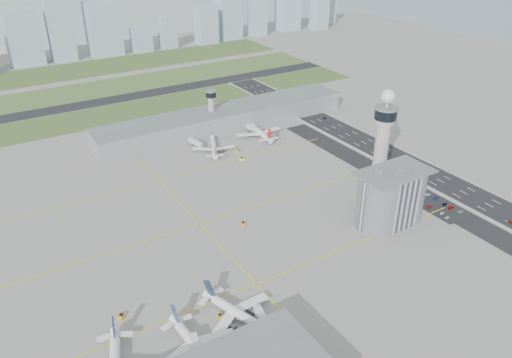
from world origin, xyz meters
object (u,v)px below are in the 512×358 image
control_tower (383,137)px  tug_1 (228,305)px  airplane_near_b (197,344)px  jet_bridge_far_0 (190,141)px  jet_bridge_far_1 (247,127)px  car_lot_6 (461,211)px  car_lot_10 (428,194)px  car_hw_2 (325,118)px  airplane_near_c (240,310)px  tug_2 (220,316)px  car_hw_0 (512,223)px  car_lot_8 (445,204)px  car_lot_11 (418,189)px  airplane_far_a (214,144)px  tug_4 (242,158)px  car_lot_3 (422,201)px  car_hw_4 (274,101)px  airplane_far_b (258,128)px  car_hw_1 (387,154)px  secondary_tower (211,107)px  car_lot_5 (408,193)px  car_lot_2 (429,206)px  jet_bridge_near_2 (269,333)px  car_lot_7 (451,207)px  tug_5 (238,151)px  tug_3 (243,223)px  car_lot_0 (447,217)px  tug_0 (122,316)px  admin_building (391,197)px  car_lot_4 (413,198)px  car_lot_9 (436,198)px  car_lot_1 (442,213)px

control_tower → tug_1: 141.63m
airplane_near_b → jet_bridge_far_0: 203.57m
jet_bridge_far_0 → jet_bridge_far_1: bearing=80.0°
car_lot_6 → airplane_near_b: bearing=95.5°
tug_1 → car_lot_10: (151.57, 21.61, -0.33)m
tug_1 → car_hw_2: 237.89m
airplane_near_c → tug_2: (-6.43, 6.11, -4.88)m
tug_2 → car_hw_0: bearing=-172.3°
car_lot_8 → car_lot_11: bearing=-8.3°
airplane_far_a → tug_4: bearing=-135.0°
car_lot_3 → car_hw_4: car_hw_4 is taller
car_lot_8 → jet_bridge_far_0: bearing=21.6°
car_hw_4 → airplane_far_b: bearing=-141.5°
airplane_near_b → car_hw_1: (196.22, 94.91, -5.15)m
secondary_tower → car_lot_5: bearing=-71.0°
car_lot_2 → car_lot_5: size_ratio=1.15×
car_lot_5 → car_lot_6: size_ratio=0.82×
car_lot_8 → tug_1: bearing=85.1°
jet_bridge_near_2 → car_lot_7: size_ratio=3.08×
tug_5 → car_lot_3: tug_5 is taller
airplane_far_b → tug_3: airplane_far_b is taller
airplane_near_c → car_hw_0: 167.06m
jet_bridge_far_0 → car_lot_2: jet_bridge_far_0 is taller
airplane_far_b → airplane_near_b: bearing=148.8°
car_lot_0 → tug_0: bearing=85.0°
admin_building → car_lot_5: 38.32m
airplane_near_c → tug_4: airplane_near_c is taller
car_lot_0 → car_lot_5: size_ratio=0.92×
control_tower → airplane_far_b: control_tower is taller
airplane_far_a → car_lot_5: bearing=-125.2°
car_lot_2 → car_lot_6: bearing=-148.4°
admin_building → tug_2: bearing=-171.2°
tug_3 → car_lot_7: bearing=-179.4°
car_lot_4 → car_lot_8: 18.26m
jet_bridge_far_1 → tug_5: bearing=-50.4°
car_lot_5 → car_lot_6: car_lot_6 is taller
tug_0 → car_lot_3: (184.36, 0.09, -0.43)m
airplane_far_b → car_hw_1: airplane_far_b is taller
car_lot_9 → car_hw_2: 142.78m
car_hw_0 → tug_2: bearing=179.6°
secondary_tower → airplane_far_b: 40.85m
car_lot_3 → car_hw_0: 49.21m
car_lot_1 → tug_5: bearing=13.6°
secondary_tower → car_lot_8: secondary_tower is taller
tug_4 → car_lot_9: tug_4 is taller
car_lot_11 → jet_bridge_far_1: bearing=18.2°
airplane_near_c → airplane_far_b: bearing=127.5°
car_lot_9 → car_lot_10: 5.65m
tug_2 → car_lot_7: (157.40, 7.85, -0.20)m
airplane_far_b → car_lot_9: 145.57m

